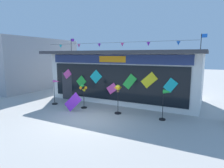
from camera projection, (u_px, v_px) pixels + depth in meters
The scene contains 8 objects.
ground_plane at pixel (89, 119), 9.78m from camera, with size 80.00×80.00×0.00m, color #ADAAA5.
kite_shop_building at pixel (125, 75), 13.99m from camera, with size 10.82×5.10×4.62m.
wind_spinner_far_left at pixel (56, 90), 12.55m from camera, with size 0.69×0.37×1.66m.
wind_spinner_left at pixel (83, 92), 11.67m from camera, with size 0.45×0.37×1.51m.
wind_spinner_center_left at pixel (118, 93), 10.55m from camera, with size 0.38×0.38×1.65m.
wind_spinner_center_right at pixel (166, 99), 9.46m from camera, with size 0.57×0.33×1.60m.
display_kite_on_ground at pixel (73, 102), 10.99m from camera, with size 0.58×0.03×1.06m, color purple.
neighbour_building at pixel (25, 63), 19.76m from camera, with size 6.71×8.94×4.83m, color #99999E.
Camera 1 is at (5.36, -7.79, 3.31)m, focal length 30.42 mm.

